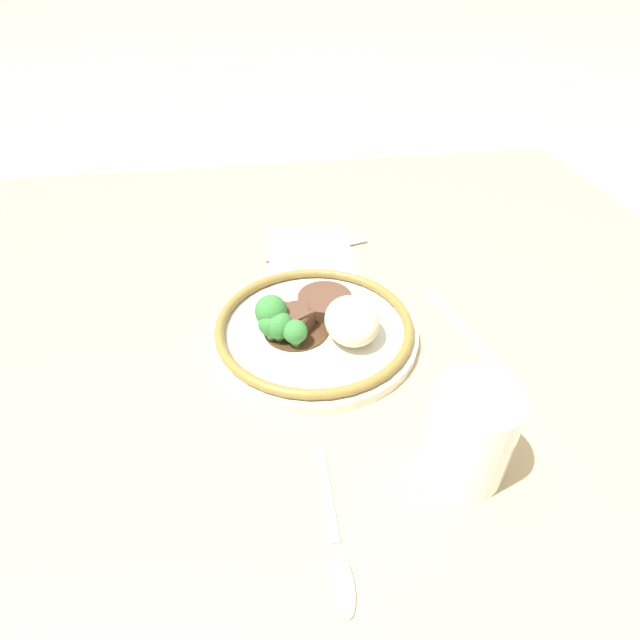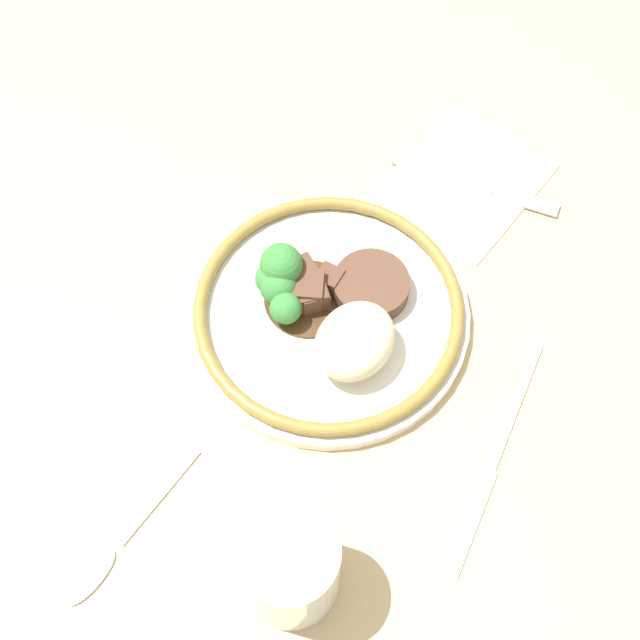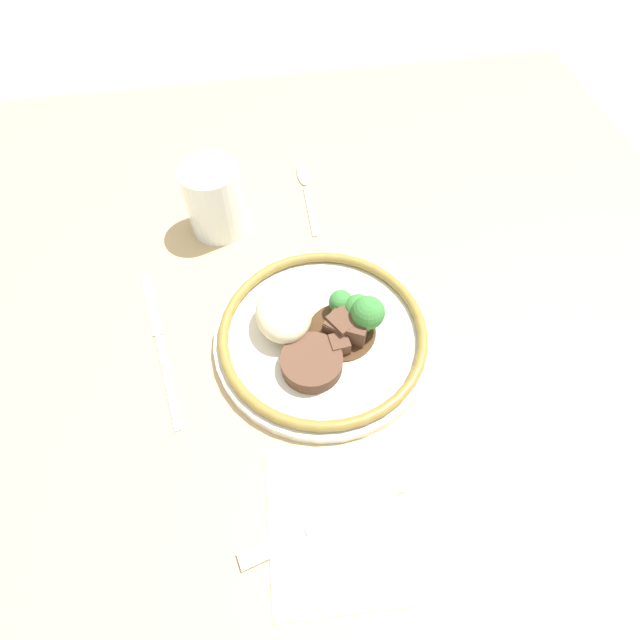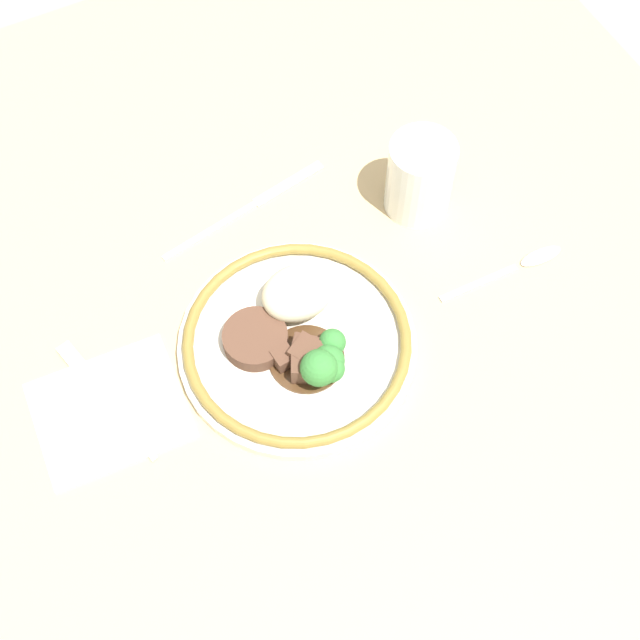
% 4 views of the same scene
% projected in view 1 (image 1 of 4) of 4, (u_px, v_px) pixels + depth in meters
% --- Properties ---
extents(ground_plane, '(8.00, 8.00, 0.00)m').
position_uv_depth(ground_plane, '(337.00, 353.00, 0.64)').
color(ground_plane, tan).
extents(dining_table, '(1.15, 1.15, 0.03)m').
position_uv_depth(dining_table, '(337.00, 344.00, 0.63)').
color(dining_table, tan).
rests_on(dining_table, ground).
extents(napkin, '(0.16, 0.14, 0.00)m').
position_uv_depth(napkin, '(310.00, 251.00, 0.78)').
color(napkin, white).
rests_on(napkin, dining_table).
extents(plate, '(0.25, 0.25, 0.07)m').
position_uv_depth(plate, '(315.00, 326.00, 0.60)').
color(plate, silver).
rests_on(plate, dining_table).
extents(juice_glass, '(0.08, 0.08, 0.10)m').
position_uv_depth(juice_glass, '(469.00, 437.00, 0.44)').
color(juice_glass, '#F4AD19').
rests_on(juice_glass, dining_table).
extents(fork, '(0.05, 0.17, 0.00)m').
position_uv_depth(fork, '(327.00, 247.00, 0.78)').
color(fork, '#B7B7BC').
rests_on(fork, napkin).
extents(knife, '(0.22, 0.05, 0.00)m').
position_uv_depth(knife, '(472.00, 338.00, 0.61)').
color(knife, '#B7B7BC').
rests_on(knife, dining_table).
extents(spoon, '(0.16, 0.02, 0.01)m').
position_uv_depth(spoon, '(339.00, 558.00, 0.40)').
color(spoon, '#B7B7BC').
rests_on(spoon, dining_table).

